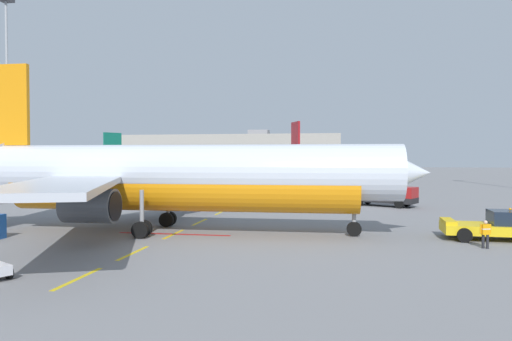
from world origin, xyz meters
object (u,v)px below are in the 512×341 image
pushback_tug (496,226)px  ground_crew_worker (485,233)px  catering_truck (381,191)px  apron_light_mast_near (7,74)px  airliner_far_right (54,172)px  airliner_mid_left (276,164)px  airliner_foreground (175,176)px

pushback_tug → ground_crew_worker: bearing=-115.0°
pushback_tug → ground_crew_worker: pushback_tug is taller
catering_truck → pushback_tug: bearing=-74.8°
ground_crew_worker → apron_light_mast_near: bearing=148.5°
pushback_tug → ground_crew_worker: size_ratio=3.71×
airliner_far_right → apron_light_mast_near: (-7.90, 0.41, 14.85)m
pushback_tug → catering_truck: 21.21m
apron_light_mast_near → pushback_tug: bearing=-28.5°
ground_crew_worker → apron_light_mast_near: 70.38m
airliner_mid_left → ground_crew_worker: (21.78, -71.10, -2.89)m
apron_light_mast_near → airliner_far_right: bearing=-2.9°
airliner_foreground → catering_truck: bearing=52.9°
airliner_foreground → ground_crew_worker: airliner_foreground is taller
airliner_foreground → airliner_far_right: airliner_foreground is taller
airliner_mid_left → catering_truck: 50.68m
airliner_foreground → pushback_tug: 21.64m
airliner_far_right → catering_truck: 47.78m
airliner_mid_left → apron_light_mast_near: (-36.49, -35.45, 14.05)m
airliner_mid_left → catering_truck: airliner_mid_left is taller
airliner_far_right → ground_crew_worker: size_ratio=15.32×
airliner_foreground → airliner_far_right: size_ratio=1.38×
airliner_foreground → pushback_tug: (21.41, 0.56, -3.05)m
airliner_foreground → ground_crew_worker: 20.31m
pushback_tug → apron_light_mast_near: apron_light_mast_near is taller
ground_crew_worker → airliner_mid_left: bearing=107.0°
airliner_far_right → catering_truck: (46.34, -11.56, -1.37)m
airliner_foreground → catering_truck: (15.87, 21.02, -2.30)m
catering_truck → airliner_mid_left: bearing=110.5°
airliner_far_right → ground_crew_worker: (50.37, -35.25, -2.08)m
pushback_tug → apron_light_mast_near: bearing=151.5°
pushback_tug → ground_crew_worker: 3.56m
airliner_mid_left → airliner_far_right: bearing=-128.6°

